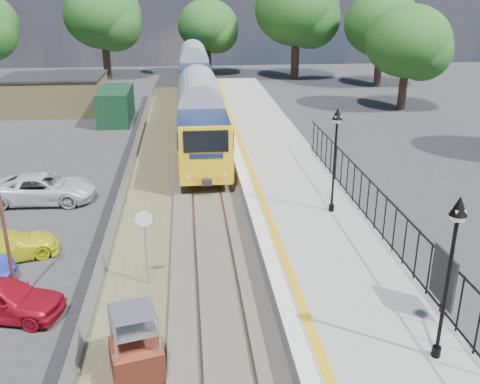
{
  "coord_description": "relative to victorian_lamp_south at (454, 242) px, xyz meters",
  "views": [
    {
      "loc": [
        -0.88,
        -15.16,
        10.1
      ],
      "look_at": [
        1.24,
        5.86,
        2.0
      ],
      "focal_mm": 40.0,
      "sensor_mm": 36.0,
      "label": 1
    }
  ],
  "objects": [
    {
      "name": "brick_plinth",
      "position": [
        -8.0,
        1.1,
        -3.26
      ],
      "size": [
        1.63,
        1.63,
        2.17
      ],
      "rotation": [
        0.0,
        0.0,
        0.25
      ],
      "color": "maroon",
      "rests_on": "ground"
    },
    {
      "name": "car_yellow",
      "position": [
        -13.72,
        8.57,
        -3.71
      ],
      "size": [
        4.41,
        2.96,
        1.19
      ],
      "primitive_type": "imported",
      "rotation": [
        0.0,
        0.0,
        1.92
      ],
      "color": "yellow",
      "rests_on": "ground"
    },
    {
      "name": "platform",
      "position": [
        -1.3,
        12.0,
        -3.85
      ],
      "size": [
        5.0,
        70.0,
        0.9
      ],
      "primitive_type": "cube",
      "color": "gray",
      "rests_on": "ground"
    },
    {
      "name": "victorian_lamp_south",
      "position": [
        0.0,
        0.0,
        0.0
      ],
      "size": [
        0.44,
        0.44,
        4.6
      ],
      "color": "black",
      "rests_on": "platform"
    },
    {
      "name": "speed_sign",
      "position": [
        -8.0,
        5.97,
        -2.28
      ],
      "size": [
        0.59,
        0.11,
        2.94
      ],
      "rotation": [
        0.0,
        0.0,
        0.05
      ],
      "color": "#999EA3",
      "rests_on": "ground"
    },
    {
      "name": "car_white",
      "position": [
        -13.68,
        14.66,
        -3.58
      ],
      "size": [
        5.24,
        2.6,
        1.43
      ],
      "primitive_type": "imported",
      "rotation": [
        0.0,
        0.0,
        1.53
      ],
      "color": "silver",
      "rests_on": "ground"
    },
    {
      "name": "platform_edge",
      "position": [
        -3.36,
        12.0,
        -3.39
      ],
      "size": [
        0.9,
        70.0,
        0.01
      ],
      "color": "silver",
      "rests_on": "platform"
    },
    {
      "name": "palisade_fence",
      "position": [
        1.05,
        6.24,
        -2.46
      ],
      "size": [
        0.12,
        26.0,
        2.0
      ],
      "color": "black",
      "rests_on": "platform"
    },
    {
      "name": "outbuilding",
      "position": [
        -16.41,
        35.21,
        -2.78
      ],
      "size": [
        10.8,
        10.1,
        3.12
      ],
      "color": "#9F925A",
      "rests_on": "ground"
    },
    {
      "name": "train",
      "position": [
        -5.5,
        34.74,
        -1.96
      ],
      "size": [
        2.82,
        40.83,
        3.51
      ],
      "color": "gold",
      "rests_on": "ground"
    },
    {
      "name": "ground",
      "position": [
        -5.5,
        4.0,
        -4.3
      ],
      "size": [
        120.0,
        120.0,
        0.0
      ],
      "primitive_type": "plane",
      "color": "#2D2D30",
      "rests_on": "ground"
    },
    {
      "name": "wire_fence",
      "position": [
        -9.7,
        16.0,
        -3.7
      ],
      "size": [
        0.06,
        52.0,
        1.2
      ],
      "color": "#999EA3",
      "rests_on": "ground"
    },
    {
      "name": "track_bed",
      "position": [
        -5.97,
        13.67,
        -4.21
      ],
      "size": [
        5.9,
        80.0,
        0.29
      ],
      "color": "#473F38",
      "rests_on": "ground"
    },
    {
      "name": "tree_line",
      "position": [
        -4.1,
        46.0,
        2.31
      ],
      "size": [
        56.8,
        43.8,
        11.88
      ],
      "color": "#332319",
      "rests_on": "ground"
    },
    {
      "name": "victorian_lamp_north",
      "position": [
        -0.2,
        10.0,
        0.0
      ],
      "size": [
        0.44,
        0.44,
        4.6
      ],
      "color": "black",
      "rests_on": "platform"
    },
    {
      "name": "car_red",
      "position": [
        -12.54,
        4.48,
        -3.63
      ],
      "size": [
        4.19,
        2.49,
        1.34
      ],
      "primitive_type": "imported",
      "rotation": [
        0.0,
        0.0,
        1.32
      ],
      "color": "#A10E1F",
      "rests_on": "ground"
    }
  ]
}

